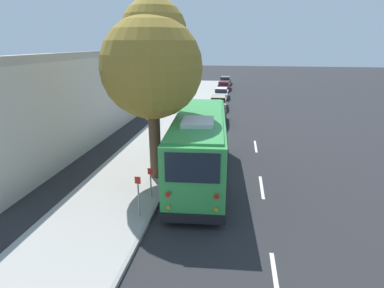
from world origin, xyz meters
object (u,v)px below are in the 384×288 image
at_px(street_tree, 152,61).
at_px(sign_post_far, 151,182).
at_px(sign_post_near, 139,196).
at_px(parked_sedan_white, 221,93).
at_px(fire_hydrant, 186,127).
at_px(parked_sedan_tan, 218,103).
at_px(parked_sedan_gray, 225,81).
at_px(parked_sedan_maroon, 224,86).
at_px(parked_sedan_black, 215,117).
at_px(shuttle_bus, 200,143).

bearing_deg(street_tree, sign_post_far, -171.16).
distance_m(sign_post_near, sign_post_far, 1.61).
distance_m(street_tree, sign_post_far, 5.41).
xyz_separation_m(parked_sedan_white, fire_hydrant, (-16.12, 1.64, -0.03)).
relative_size(parked_sedan_tan, fire_hydrant, 5.26).
xyz_separation_m(parked_sedan_gray, sign_post_near, (-40.97, 1.37, 0.42)).
distance_m(parked_sedan_maroon, fire_hydrant, 23.07).
xyz_separation_m(parked_sedan_white, parked_sedan_maroon, (6.89, 0.02, -0.00)).
distance_m(parked_sedan_white, sign_post_near, 27.75).
height_order(parked_sedan_black, sign_post_near, sign_post_near).
bearing_deg(parked_sedan_tan, parked_sedan_white, -1.90).
distance_m(parked_sedan_tan, fire_hydrant, 10.08).
bearing_deg(parked_sedan_black, shuttle_bus, 179.86).
bearing_deg(parked_sedan_gray, sign_post_near, 179.71).
distance_m(shuttle_bus, parked_sedan_white, 23.54).
bearing_deg(parked_sedan_tan, sign_post_near, 173.55).
bearing_deg(parked_sedan_white, shuttle_bus, -179.62).
relative_size(parked_sedan_tan, parked_sedan_maroon, 0.91).
bearing_deg(sign_post_near, shuttle_bus, -23.04).
bearing_deg(parked_sedan_gray, parked_sedan_tan, -177.87).
xyz_separation_m(parked_sedan_tan, street_tree, (-17.71, 1.88, 5.17)).
relative_size(parked_sedan_black, parked_sedan_gray, 0.98).
relative_size(shuttle_bus, sign_post_near, 5.62).
height_order(parked_sedan_maroon, sign_post_far, sign_post_far).
xyz_separation_m(parked_sedan_tan, parked_sedan_white, (6.18, 0.05, -0.00)).
bearing_deg(parked_sedan_maroon, parked_sedan_white, -177.52).
bearing_deg(sign_post_far, parked_sedan_white, -3.27).
height_order(parked_sedan_maroon, street_tree, street_tree).
height_order(parked_sedan_white, parked_sedan_maroon, parked_sedan_white).
height_order(parked_sedan_black, street_tree, street_tree).
distance_m(street_tree, fire_hydrant, 9.36).
bearing_deg(fire_hydrant, sign_post_far, -179.12).
height_order(parked_sedan_gray, sign_post_far, sign_post_far).
bearing_deg(sign_post_far, parked_sedan_gray, -1.99).
xyz_separation_m(parked_sedan_white, sign_post_near, (-27.71, 1.49, 0.43)).
bearing_deg(parked_sedan_black, parked_sedan_gray, 0.34).
height_order(street_tree, sign_post_near, street_tree).
xyz_separation_m(sign_post_near, fire_hydrant, (11.59, 0.15, -0.46)).
xyz_separation_m(street_tree, fire_hydrant, (7.77, -0.19, -5.21)).
height_order(parked_sedan_gray, sign_post_near, sign_post_near).
distance_m(parked_sedan_tan, parked_sedan_white, 6.18).
relative_size(sign_post_far, fire_hydrant, 1.65).
bearing_deg(fire_hydrant, parked_sedan_white, -5.82).
distance_m(parked_sedan_white, sign_post_far, 26.15).
relative_size(shuttle_bus, parked_sedan_black, 2.18).
bearing_deg(parked_sedan_black, parked_sedan_white, 0.62).
relative_size(parked_sedan_black, parked_sedan_maroon, 0.92).
bearing_deg(sign_post_near, fire_hydrant, 0.76).
relative_size(shuttle_bus, parked_sedan_gray, 2.15).
distance_m(parked_sedan_maroon, sign_post_near, 34.63).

